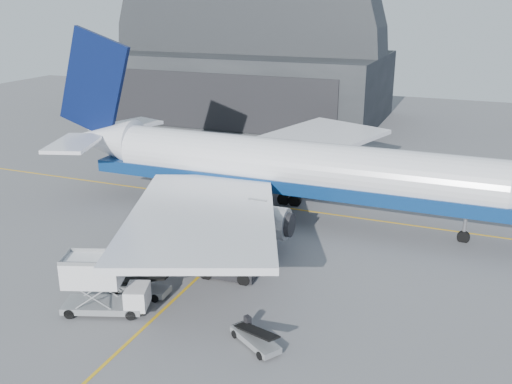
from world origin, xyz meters
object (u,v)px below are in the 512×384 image
at_px(airliner, 279,167).
at_px(belt_loader_b, 255,338).
at_px(belt_loader_a, 139,287).
at_px(catering_truck, 101,285).
at_px(pushback_tug, 232,267).

height_order(airliner, belt_loader_b, airliner).
xyz_separation_m(airliner, belt_loader_b, (6.56, -22.61, -4.77)).
bearing_deg(belt_loader_b, airliner, 139.48).
bearing_deg(airliner, belt_loader_a, -102.25).
bearing_deg(belt_loader_a, belt_loader_b, -19.32).
relative_size(catering_truck, belt_loader_a, 1.28).
xyz_separation_m(catering_truck, belt_loader_b, (11.71, 0.26, -1.62)).
bearing_deg(airliner, catering_truck, -102.69).
distance_m(catering_truck, pushback_tug, 10.73).
distance_m(catering_truck, belt_loader_a, 3.68).
xyz_separation_m(pushback_tug, belt_loader_b, (5.45, -8.36, -0.29)).
bearing_deg(pushback_tug, belt_loader_a, -138.65).
distance_m(pushback_tug, belt_loader_b, 9.99).
bearing_deg(belt_loader_a, catering_truck, -109.30).
bearing_deg(pushback_tug, belt_loader_b, -60.67).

